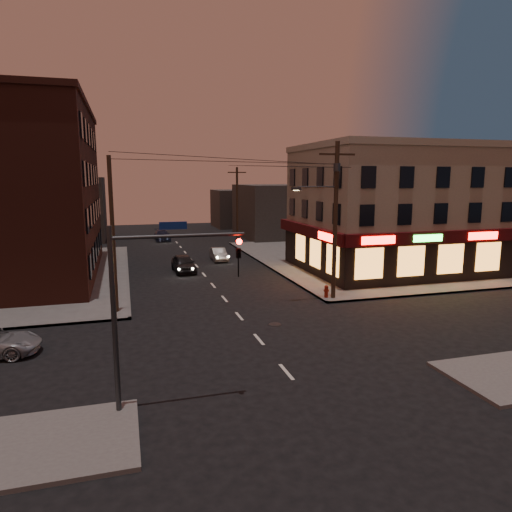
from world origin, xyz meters
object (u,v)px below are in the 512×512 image
object	(u,v)px
sedan_near	(184,263)
sedan_mid	(219,254)
fire_hydrant	(326,291)
sedan_far	(162,235)

from	to	relation	value
sedan_near	sedan_mid	xyz separation A→B (m)	(3.96, 4.52, -0.11)
fire_hydrant	sedan_far	bearing A→B (deg)	103.75
sedan_near	sedan_far	size ratio (longest dim) A/B	0.94
sedan_mid	sedan_far	distance (m)	16.86
sedan_far	fire_hydrant	bearing A→B (deg)	-77.65
sedan_mid	sedan_far	world-z (taller)	sedan_far
sedan_mid	sedan_far	size ratio (longest dim) A/B	0.82
sedan_mid	fire_hydrant	distance (m)	16.63
sedan_near	sedan_mid	size ratio (longest dim) A/B	1.15
sedan_near	sedan_far	bearing A→B (deg)	87.69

